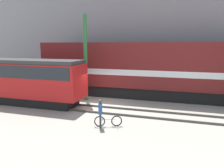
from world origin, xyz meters
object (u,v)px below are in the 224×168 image
object	(u,v)px
freight_locomotive	(145,69)
bicycle	(108,121)
person	(100,110)
streetcar	(20,78)
utility_pole_left	(86,58)

from	to	relation	value
freight_locomotive	bicycle	bearing A→B (deg)	-96.39
bicycle	person	xyz separation A→B (m)	(-0.37, -0.29, 0.69)
freight_locomotive	streetcar	bearing A→B (deg)	-151.35
utility_pole_left	bicycle	bearing A→B (deg)	-54.92
freight_locomotive	streetcar	world-z (taller)	freight_locomotive
person	utility_pole_left	xyz separation A→B (m)	(-3.37, 5.63, 2.55)
bicycle	freight_locomotive	bearing A→B (deg)	83.61
streetcar	utility_pole_left	size ratio (longest dim) A/B	1.49
freight_locomotive	bicycle	world-z (taller)	freight_locomotive
streetcar	person	world-z (taller)	streetcar
streetcar	utility_pole_left	world-z (taller)	utility_pole_left
person	bicycle	bearing A→B (deg)	38.34
freight_locomotive	person	bearing A→B (deg)	-98.73
bicycle	utility_pole_left	world-z (taller)	utility_pole_left
freight_locomotive	streetcar	distance (m)	10.53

